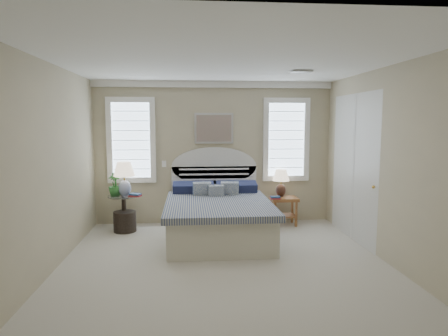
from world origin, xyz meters
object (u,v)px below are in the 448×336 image
(floor_pot, at_px, (125,221))
(lamp_left, at_px, (124,175))
(side_table_left, at_px, (124,209))
(lamp_right, at_px, (281,180))
(bed, at_px, (218,215))
(nightstand_right, at_px, (284,205))

(floor_pot, height_order, lamp_left, lamp_left)
(side_table_left, bearing_deg, lamp_right, 4.21)
(floor_pot, xyz_separation_m, lamp_right, (2.89, 0.33, 0.67))
(bed, relative_size, side_table_left, 3.61)
(bed, relative_size, lamp_left, 3.70)
(side_table_left, distance_m, lamp_left, 0.62)
(side_table_left, height_order, lamp_right, lamp_right)
(nightstand_right, bearing_deg, side_table_left, -178.06)
(floor_pot, xyz_separation_m, lamp_left, (-0.00, 0.08, 0.82))
(lamp_left, bearing_deg, side_table_left, 129.23)
(bed, xyz_separation_m, side_table_left, (-1.65, 0.59, 0.00))
(floor_pot, height_order, lamp_right, lamp_right)
(bed, distance_m, lamp_right, 1.57)
(lamp_left, bearing_deg, bed, -19.04)
(floor_pot, relative_size, lamp_right, 0.76)
(nightstand_right, distance_m, lamp_right, 0.48)
(lamp_left, bearing_deg, lamp_right, 4.88)
(bed, xyz_separation_m, lamp_left, (-1.62, 0.56, 0.62))
(bed, bearing_deg, floor_pot, 163.54)
(side_table_left, xyz_separation_m, floor_pot, (0.03, -0.11, -0.21))
(nightstand_right, height_order, floor_pot, nightstand_right)
(lamp_right, bearing_deg, lamp_left, -175.12)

